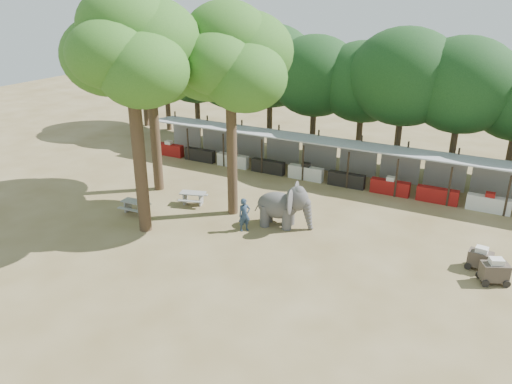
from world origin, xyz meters
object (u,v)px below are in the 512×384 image
at_px(picnic_table_near, 134,205).
at_px(cart_front, 494,271).
at_px(yard_tree_center, 130,49).
at_px(yard_tree_back, 230,58).
at_px(elephant, 284,205).
at_px(picnic_table_far, 193,196).
at_px(handler, 244,215).
at_px(cart_back, 480,258).
at_px(yard_tree_left, 149,56).

relative_size(picnic_table_near, cart_front, 1.04).
distance_m(yard_tree_center, yard_tree_back, 5.04).
relative_size(elephant, picnic_table_far, 1.78).
relative_size(handler, picnic_table_far, 1.01).
distance_m(picnic_table_near, cart_back, 18.07).
relative_size(yard_tree_left, picnic_table_far, 6.19).
relative_size(yard_tree_back, cart_front, 7.92).
bearing_deg(picnic_table_near, cart_back, 4.49).
distance_m(yard_tree_left, yard_tree_center, 5.92).
distance_m(picnic_table_near, picnic_table_far, 3.39).
xyz_separation_m(handler, picnic_table_far, (-4.37, 1.65, -0.42)).
distance_m(elephant, picnic_table_far, 6.01).
height_order(handler, cart_back, handler).
relative_size(yard_tree_center, yard_tree_back, 1.06).
distance_m(yard_tree_back, elephant, 8.11).
xyz_separation_m(yard_tree_left, yard_tree_center, (3.00, -5.00, 1.01)).
height_order(yard_tree_left, picnic_table_far, yard_tree_left).
xyz_separation_m(yard_tree_left, cart_back, (19.10, -1.35, -7.66)).
bearing_deg(cart_back, picnic_table_near, -166.21).
height_order(picnic_table_far, cart_front, cart_front).
bearing_deg(elephant, yard_tree_left, 162.42).
bearing_deg(elephant, handler, -146.70).
height_order(picnic_table_near, cart_back, cart_back).
bearing_deg(handler, picnic_table_near, 135.01).
xyz_separation_m(handler, cart_back, (11.29, 1.51, -0.35)).
xyz_separation_m(yard_tree_left, yard_tree_back, (6.00, -1.00, 0.34)).
distance_m(yard_tree_back, cart_front, 15.93).
height_order(picnic_table_near, cart_front, cart_front).
height_order(yard_tree_center, handler, yard_tree_center).
bearing_deg(handler, picnic_table_far, 106.72).
xyz_separation_m(picnic_table_far, cart_back, (15.66, -0.14, 0.06)).
relative_size(yard_tree_center, picnic_table_near, 8.11).
xyz_separation_m(yard_tree_center, handler, (4.80, 2.14, -8.31)).
xyz_separation_m(cart_front, cart_back, (-0.64, 0.97, -0.04)).
distance_m(elephant, picnic_table_near, 8.58).
bearing_deg(picnic_table_near, handler, 4.50).
relative_size(yard_tree_back, picnic_table_far, 6.38).
distance_m(yard_tree_center, handler, 9.84).
bearing_deg(yard_tree_left, handler, -20.13).
height_order(elephant, cart_back, elephant).
bearing_deg(yard_tree_back, yard_tree_center, -126.86).
bearing_deg(yard_tree_center, cart_front, 9.08).
bearing_deg(yard_tree_center, yard_tree_back, 53.14).
relative_size(yard_tree_back, cart_back, 9.47).
relative_size(handler, picnic_table_near, 1.21).
height_order(yard_tree_back, cart_front, yard_tree_back).
relative_size(yard_tree_back, handler, 6.34).
xyz_separation_m(handler, picnic_table_near, (-6.62, -0.89, -0.43)).
bearing_deg(elephant, cart_front, -14.26).
distance_m(yard_tree_center, cart_front, 19.02).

